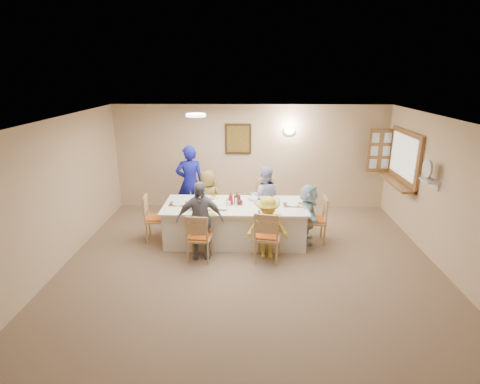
{
  "coord_description": "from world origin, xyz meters",
  "views": [
    {
      "loc": [
        -0.02,
        -5.32,
        3.22
      ],
      "look_at": [
        -0.2,
        1.4,
        1.05
      ],
      "focal_mm": 28.0,
      "sensor_mm": 36.0,
      "label": 1
    }
  ],
  "objects_px": {
    "chair_back_right": "(264,203)",
    "diner_front_left": "(200,220)",
    "chair_front_right": "(267,235)",
    "condiment_ketchup": "(231,198)",
    "chair_back_left": "(209,204)",
    "diner_back_right": "(265,198)",
    "chair_front_left": "(199,236)",
    "serving_hatch": "(405,158)",
    "diner_front_right": "(267,228)",
    "chair_left_end": "(157,218)",
    "diner_right_end": "(308,214)",
    "chair_right_end": "(314,220)",
    "diner_back_left": "(208,199)",
    "desk_fan": "(429,172)",
    "caregiver": "(190,183)",
    "dining_table": "(235,223)"
  },
  "relations": [
    {
      "from": "chair_back_right",
      "to": "diner_front_left",
      "type": "relative_size",
      "value": 0.71
    },
    {
      "from": "chair_front_right",
      "to": "condiment_ketchup",
      "type": "bearing_deg",
      "value": -38.55
    },
    {
      "from": "chair_back_left",
      "to": "diner_back_right",
      "type": "xyz_separation_m",
      "value": [
        1.2,
        -0.12,
        0.21
      ]
    },
    {
      "from": "chair_back_right",
      "to": "chair_front_left",
      "type": "height_order",
      "value": "chair_back_right"
    },
    {
      "from": "serving_hatch",
      "to": "diner_front_right",
      "type": "bearing_deg",
      "value": -151.46
    },
    {
      "from": "chair_left_end",
      "to": "diner_right_end",
      "type": "xyz_separation_m",
      "value": [
        2.97,
        0.0,
        0.12
      ]
    },
    {
      "from": "diner_front_left",
      "to": "diner_front_right",
      "type": "bearing_deg",
      "value": -5.6
    },
    {
      "from": "serving_hatch",
      "to": "chair_front_left",
      "type": "xyz_separation_m",
      "value": [
        -4.11,
        -1.7,
        -1.05
      ]
    },
    {
      "from": "chair_back_left",
      "to": "condiment_ketchup",
      "type": "xyz_separation_m",
      "value": [
        0.52,
        -0.8,
        0.42
      ]
    },
    {
      "from": "chair_back_left",
      "to": "diner_front_right",
      "type": "height_order",
      "value": "diner_front_right"
    },
    {
      "from": "chair_right_end",
      "to": "diner_front_right",
      "type": "bearing_deg",
      "value": -52.63
    },
    {
      "from": "chair_left_end",
      "to": "diner_back_left",
      "type": "height_order",
      "value": "diner_back_left"
    },
    {
      "from": "desk_fan",
      "to": "diner_back_left",
      "type": "bearing_deg",
      "value": 164.25
    },
    {
      "from": "chair_left_end",
      "to": "diner_back_right",
      "type": "height_order",
      "value": "diner_back_right"
    },
    {
      "from": "chair_right_end",
      "to": "condiment_ketchup",
      "type": "height_order",
      "value": "condiment_ketchup"
    },
    {
      "from": "desk_fan",
      "to": "diner_back_left",
      "type": "distance_m",
      "value": 4.26
    },
    {
      "from": "desk_fan",
      "to": "chair_front_right",
      "type": "xyz_separation_m",
      "value": [
        -2.8,
        -0.35,
        -1.07
      ]
    },
    {
      "from": "diner_front_right",
      "to": "caregiver",
      "type": "height_order",
      "value": "caregiver"
    },
    {
      "from": "desk_fan",
      "to": "chair_front_right",
      "type": "distance_m",
      "value": 3.02
    },
    {
      "from": "serving_hatch",
      "to": "diner_front_left",
      "type": "relative_size",
      "value": 1.05
    },
    {
      "from": "diner_back_left",
      "to": "diner_front_right",
      "type": "height_order",
      "value": "diner_back_left"
    },
    {
      "from": "chair_front_right",
      "to": "desk_fan",
      "type": "bearing_deg",
      "value": -162.02
    },
    {
      "from": "chair_back_right",
      "to": "diner_right_end",
      "type": "bearing_deg",
      "value": -37.04
    },
    {
      "from": "chair_front_right",
      "to": "diner_back_left",
      "type": "distance_m",
      "value": 1.91
    },
    {
      "from": "diner_back_right",
      "to": "diner_front_right",
      "type": "height_order",
      "value": "diner_back_right"
    },
    {
      "from": "desk_fan",
      "to": "diner_front_right",
      "type": "bearing_deg",
      "value": -175.26
    },
    {
      "from": "chair_back_right",
      "to": "serving_hatch",
      "type": "bearing_deg",
      "value": 9.26
    },
    {
      "from": "chair_front_right",
      "to": "diner_front_right",
      "type": "height_order",
      "value": "diner_front_right"
    },
    {
      "from": "serving_hatch",
      "to": "chair_right_end",
      "type": "relative_size",
      "value": 1.62
    },
    {
      "from": "condiment_ketchup",
      "to": "dining_table",
      "type": "bearing_deg",
      "value": 1.59
    },
    {
      "from": "dining_table",
      "to": "chair_front_right",
      "type": "xyz_separation_m",
      "value": [
        0.6,
        -0.8,
        0.1
      ]
    },
    {
      "from": "chair_right_end",
      "to": "diner_back_right",
      "type": "relative_size",
      "value": 0.68
    },
    {
      "from": "chair_right_end",
      "to": "dining_table",
      "type": "bearing_deg",
      "value": -88.22
    },
    {
      "from": "chair_back_left",
      "to": "diner_right_end",
      "type": "height_order",
      "value": "diner_right_end"
    },
    {
      "from": "desk_fan",
      "to": "caregiver",
      "type": "relative_size",
      "value": 0.18
    },
    {
      "from": "diner_back_right",
      "to": "diner_front_left",
      "type": "relative_size",
      "value": 0.95
    },
    {
      "from": "desk_fan",
      "to": "chair_right_end",
      "type": "bearing_deg",
      "value": 166.38
    },
    {
      "from": "chair_right_end",
      "to": "diner_front_right",
      "type": "distance_m",
      "value": 1.17
    },
    {
      "from": "diner_front_left",
      "to": "diner_front_right",
      "type": "height_order",
      "value": "diner_front_left"
    },
    {
      "from": "chair_front_left",
      "to": "diner_right_end",
      "type": "relative_size",
      "value": 0.76
    },
    {
      "from": "serving_hatch",
      "to": "diner_back_left",
      "type": "bearing_deg",
      "value": -176.91
    },
    {
      "from": "chair_front_left",
      "to": "diner_back_left",
      "type": "height_order",
      "value": "diner_back_left"
    },
    {
      "from": "serving_hatch",
      "to": "chair_right_end",
      "type": "xyz_separation_m",
      "value": [
        -1.96,
        -0.9,
        -1.04
      ]
    },
    {
      "from": "chair_front_right",
      "to": "chair_back_left",
      "type": "bearing_deg",
      "value": -42.31
    },
    {
      "from": "diner_back_right",
      "to": "caregiver",
      "type": "relative_size",
      "value": 0.8
    },
    {
      "from": "chair_back_right",
      "to": "chair_front_left",
      "type": "distance_m",
      "value": 2.0
    },
    {
      "from": "serving_hatch",
      "to": "desk_fan",
      "type": "height_order",
      "value": "serving_hatch"
    },
    {
      "from": "chair_front_left",
      "to": "diner_front_right",
      "type": "distance_m",
      "value": 1.21
    },
    {
      "from": "serving_hatch",
      "to": "desk_fan",
      "type": "bearing_deg",
      "value": -94.66
    },
    {
      "from": "chair_left_end",
      "to": "chair_right_end",
      "type": "distance_m",
      "value": 3.1
    }
  ]
}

